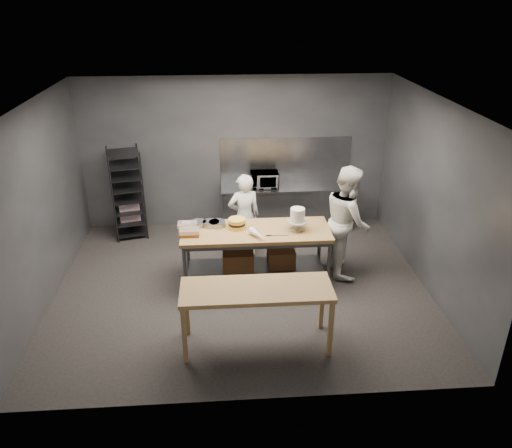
{
  "coord_description": "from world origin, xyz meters",
  "views": [
    {
      "loc": [
        -0.28,
        -6.98,
        4.45
      ],
      "look_at": [
        0.24,
        0.17,
        1.05
      ],
      "focal_mm": 35.0,
      "sensor_mm": 36.0,
      "label": 1
    }
  ],
  "objects_px": {
    "microwave": "(264,180)",
    "frosted_cake_stand": "(297,217)",
    "work_table": "(256,249)",
    "layer_cake": "(237,223)",
    "chef_right": "(347,221)",
    "near_counter": "(257,294)",
    "speed_rack": "(128,194)",
    "chef_behind": "(244,217)"
  },
  "relations": [
    {
      "from": "chef_behind",
      "to": "frosted_cake_stand",
      "type": "xyz_separation_m",
      "value": [
        0.81,
        -0.86,
        0.36
      ]
    },
    {
      "from": "work_table",
      "to": "microwave",
      "type": "height_order",
      "value": "microwave"
    },
    {
      "from": "chef_behind",
      "to": "layer_cake",
      "type": "bearing_deg",
      "value": 66.17
    },
    {
      "from": "work_table",
      "to": "frosted_cake_stand",
      "type": "relative_size",
      "value": 6.47
    },
    {
      "from": "near_counter",
      "to": "chef_right",
      "type": "bearing_deg",
      "value": 48.56
    },
    {
      "from": "near_counter",
      "to": "speed_rack",
      "type": "xyz_separation_m",
      "value": [
        -2.23,
        3.57,
        0.04
      ]
    },
    {
      "from": "microwave",
      "to": "layer_cake",
      "type": "height_order",
      "value": "microwave"
    },
    {
      "from": "near_counter",
      "to": "chef_behind",
      "type": "bearing_deg",
      "value": 90.8
    },
    {
      "from": "chef_behind",
      "to": "layer_cake",
      "type": "height_order",
      "value": "chef_behind"
    },
    {
      "from": "speed_rack",
      "to": "microwave",
      "type": "distance_m",
      "value": 2.66
    },
    {
      "from": "chef_right",
      "to": "microwave",
      "type": "distance_m",
      "value": 2.16
    },
    {
      "from": "work_table",
      "to": "chef_right",
      "type": "height_order",
      "value": "chef_right"
    },
    {
      "from": "work_table",
      "to": "layer_cake",
      "type": "distance_m",
      "value": 0.53
    },
    {
      "from": "work_table",
      "to": "chef_right",
      "type": "relative_size",
      "value": 1.27
    },
    {
      "from": "microwave",
      "to": "layer_cake",
      "type": "bearing_deg",
      "value": -108.13
    },
    {
      "from": "microwave",
      "to": "frosted_cake_stand",
      "type": "bearing_deg",
      "value": -79.95
    },
    {
      "from": "chef_right",
      "to": "chef_behind",
      "type": "bearing_deg",
      "value": 71.09
    },
    {
      "from": "work_table",
      "to": "chef_behind",
      "type": "height_order",
      "value": "chef_behind"
    },
    {
      "from": "chef_behind",
      "to": "chef_right",
      "type": "height_order",
      "value": "chef_right"
    },
    {
      "from": "microwave",
      "to": "layer_cake",
      "type": "distance_m",
      "value": 1.96
    },
    {
      "from": "chef_right",
      "to": "frosted_cake_stand",
      "type": "bearing_deg",
      "value": 106.15
    },
    {
      "from": "chef_right",
      "to": "microwave",
      "type": "relative_size",
      "value": 3.49
    },
    {
      "from": "work_table",
      "to": "chef_behind",
      "type": "distance_m",
      "value": 0.86
    },
    {
      "from": "layer_cake",
      "to": "microwave",
      "type": "bearing_deg",
      "value": 71.87
    },
    {
      "from": "chef_right",
      "to": "layer_cake",
      "type": "xyz_separation_m",
      "value": [
        -1.84,
        -0.09,
        0.06
      ]
    },
    {
      "from": "microwave",
      "to": "speed_rack",
      "type": "bearing_deg",
      "value": -178.27
    },
    {
      "from": "chef_behind",
      "to": "layer_cake",
      "type": "relative_size",
      "value": 5.67
    },
    {
      "from": "frosted_cake_stand",
      "to": "near_counter",
      "type": "bearing_deg",
      "value": -115.25
    },
    {
      "from": "near_counter",
      "to": "microwave",
      "type": "height_order",
      "value": "microwave"
    },
    {
      "from": "near_counter",
      "to": "frosted_cake_stand",
      "type": "bearing_deg",
      "value": 64.75
    },
    {
      "from": "work_table",
      "to": "speed_rack",
      "type": "relative_size",
      "value": 1.37
    },
    {
      "from": "work_table",
      "to": "chef_behind",
      "type": "relative_size",
      "value": 1.52
    },
    {
      "from": "microwave",
      "to": "frosted_cake_stand",
      "type": "relative_size",
      "value": 1.46
    },
    {
      "from": "near_counter",
      "to": "speed_rack",
      "type": "distance_m",
      "value": 4.21
    },
    {
      "from": "chef_behind",
      "to": "speed_rack",
      "type": "bearing_deg",
      "value": -37.67
    },
    {
      "from": "frosted_cake_stand",
      "to": "speed_rack",
      "type": "bearing_deg",
      "value": 147.45
    },
    {
      "from": "near_counter",
      "to": "frosted_cake_stand",
      "type": "relative_size",
      "value": 5.39
    },
    {
      "from": "work_table",
      "to": "microwave",
      "type": "bearing_deg",
      "value": 81.14
    },
    {
      "from": "chef_right",
      "to": "microwave",
      "type": "xyz_separation_m",
      "value": [
        -1.23,
        1.77,
        0.11
      ]
    },
    {
      "from": "near_counter",
      "to": "frosted_cake_stand",
      "type": "height_order",
      "value": "frosted_cake_stand"
    },
    {
      "from": "layer_cake",
      "to": "chef_behind",
      "type": "bearing_deg",
      "value": 78.09
    },
    {
      "from": "chef_behind",
      "to": "microwave",
      "type": "distance_m",
      "value": 1.26
    }
  ]
}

